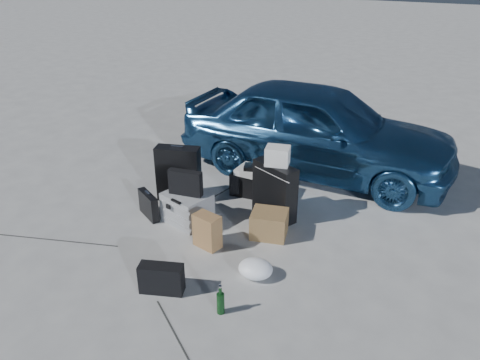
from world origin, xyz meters
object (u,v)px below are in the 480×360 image
(suitcase_right, at_px, (275,191))
(duffel_bag, at_px, (255,185))
(car, at_px, (316,128))
(briefcase, at_px, (148,205))
(cardboard_box, at_px, (269,224))
(green_bottle, at_px, (220,300))
(suitcase_left, at_px, (179,174))
(pelican_case, at_px, (187,208))

(suitcase_right, xyz_separation_m, duffel_bag, (-0.44, 0.37, -0.19))
(car, distance_m, duffel_bag, 1.26)
(briefcase, distance_m, duffel_bag, 1.37)
(cardboard_box, relative_size, green_bottle, 1.40)
(duffel_bag, bearing_deg, green_bottle, -77.90)
(suitcase_left, distance_m, green_bottle, 2.19)
(briefcase, relative_size, cardboard_box, 1.01)
(briefcase, bearing_deg, car, 87.90)
(duffel_bag, bearing_deg, pelican_case, -119.47)
(briefcase, bearing_deg, pelican_case, 43.03)
(pelican_case, bearing_deg, car, 82.07)
(pelican_case, distance_m, suitcase_right, 1.03)
(duffel_bag, bearing_deg, briefcase, -135.74)
(green_bottle, bearing_deg, suitcase_left, 133.53)
(car, height_order, pelican_case, car)
(suitcase_right, xyz_separation_m, cardboard_box, (0.12, -0.40, -0.19))
(car, distance_m, pelican_case, 2.23)
(suitcase_right, height_order, cardboard_box, suitcase_right)
(suitcase_left, height_order, cardboard_box, suitcase_left)
(suitcase_right, relative_size, cardboard_box, 1.76)
(cardboard_box, bearing_deg, green_bottle, -83.76)
(briefcase, xyz_separation_m, suitcase_right, (1.31, 0.69, 0.19))
(suitcase_left, distance_m, duffel_bag, 0.97)
(car, relative_size, suitcase_right, 5.54)
(suitcase_left, bearing_deg, cardboard_box, -27.77)
(pelican_case, bearing_deg, briefcase, -151.78)
(cardboard_box, xyz_separation_m, green_bottle, (0.14, -1.33, -0.01))
(car, height_order, briefcase, car)
(duffel_bag, height_order, green_bottle, duffel_bag)
(pelican_case, height_order, briefcase, pelican_case)
(cardboard_box, bearing_deg, duffel_bag, 125.74)
(pelican_case, height_order, suitcase_left, suitcase_left)
(pelican_case, relative_size, cardboard_box, 1.28)
(car, bearing_deg, briefcase, 147.94)
(pelican_case, xyz_separation_m, green_bottle, (1.10, -1.16, -0.04))
(suitcase_right, relative_size, duffel_bag, 1.13)
(suitcase_right, xyz_separation_m, green_bottle, (0.26, -1.73, -0.20))
(cardboard_box, bearing_deg, briefcase, -168.70)
(briefcase, xyz_separation_m, suitcase_left, (0.07, 0.54, 0.20))
(car, relative_size, briefcase, 9.62)
(duffel_bag, relative_size, green_bottle, 2.17)
(car, distance_m, briefcase, 2.54)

